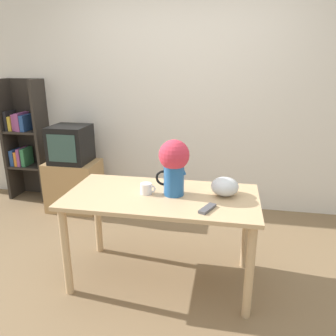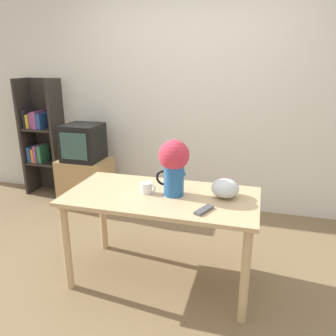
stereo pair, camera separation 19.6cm
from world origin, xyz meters
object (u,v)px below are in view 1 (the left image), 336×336
object	(u,v)px
flower_vase	(174,163)
coffee_mug	(146,189)
white_bowl	(225,186)
tv_set	(70,144)

from	to	relation	value
flower_vase	coffee_mug	distance (m)	0.29
white_bowl	tv_set	bearing A→B (deg)	149.26
coffee_mug	tv_set	distance (m)	1.62
coffee_mug	tv_set	bearing A→B (deg)	136.27
coffee_mug	white_bowl	xyz separation A→B (m)	(0.57, 0.08, 0.03)
flower_vase	tv_set	world-z (taller)	flower_vase
flower_vase	coffee_mug	bearing A→B (deg)	-173.56
coffee_mug	tv_set	xyz separation A→B (m)	(-1.17, 1.12, 0.02)
white_bowl	tv_set	size ratio (longest dim) A/B	0.49
flower_vase	white_bowl	bearing A→B (deg)	9.06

